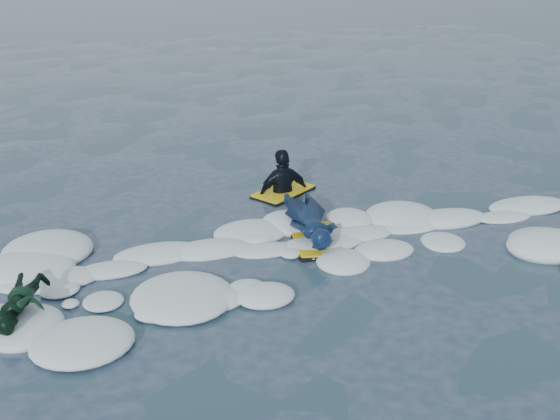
# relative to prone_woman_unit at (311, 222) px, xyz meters

# --- Properties ---
(ground) EXTENTS (120.00, 120.00, 0.00)m
(ground) POSITION_rel_prone_woman_unit_xyz_m (-1.48, -1.66, -0.24)
(ground) COLOR #1D2E46
(ground) RESTS_ON ground
(foam_band) EXTENTS (12.00, 3.10, 0.30)m
(foam_band) POSITION_rel_prone_woman_unit_xyz_m (-1.48, -0.62, -0.24)
(foam_band) COLOR white
(foam_band) RESTS_ON ground
(prone_woman_unit) EXTENTS (0.81, 1.83, 0.47)m
(prone_woman_unit) POSITION_rel_prone_woman_unit_xyz_m (0.00, 0.00, 0.00)
(prone_woman_unit) COLOR black
(prone_woman_unit) RESTS_ON ground
(prone_child_unit) EXTENTS (0.83, 1.21, 0.43)m
(prone_child_unit) POSITION_rel_prone_woman_unit_xyz_m (-3.96, -1.33, -0.02)
(prone_child_unit) COLOR black
(prone_child_unit) RESTS_ON ground
(waiting_rider_unit) EXTENTS (1.25, 1.13, 1.66)m
(waiting_rider_unit) POSITION_rel_prone_woman_unit_xyz_m (0.09, 1.76, -0.26)
(waiting_rider_unit) COLOR black
(waiting_rider_unit) RESTS_ON ground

